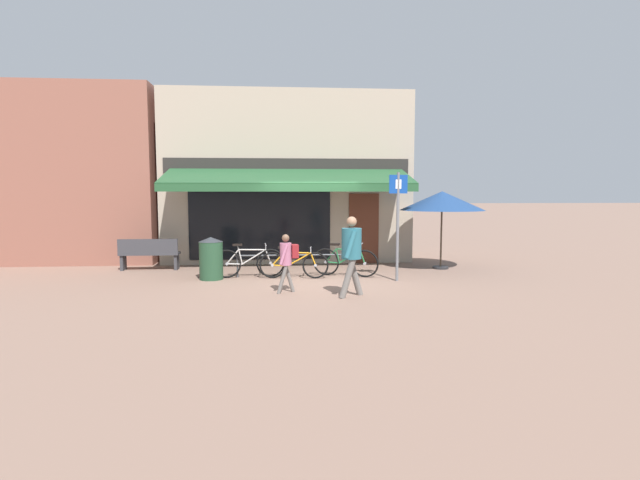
% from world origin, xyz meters
% --- Properties ---
extents(ground_plane, '(160.00, 160.00, 0.00)m').
position_xyz_m(ground_plane, '(0.00, 0.00, 0.00)').
color(ground_plane, '#846656').
extents(shop_front, '(7.55, 4.88, 5.17)m').
position_xyz_m(shop_front, '(-0.57, 4.50, 2.58)').
color(shop_front, tan).
rests_on(shop_front, ground_plane).
extents(neighbour_building, '(6.75, 4.00, 5.30)m').
position_xyz_m(neighbour_building, '(-7.92, 5.02, 2.65)').
color(neighbour_building, '#8E5647').
rests_on(neighbour_building, ground_plane).
extents(bike_rack_rail, '(2.99, 0.04, 0.57)m').
position_xyz_m(bike_rack_rail, '(-0.45, 0.76, 0.47)').
color(bike_rack_rail, '#47494F').
rests_on(bike_rack_rail, ground_plane).
extents(bicycle_silver, '(1.80, 0.52, 0.86)m').
position_xyz_m(bicycle_silver, '(-1.61, 0.72, 0.39)').
color(bicycle_silver, black).
rests_on(bicycle_silver, ground_plane).
extents(bicycle_orange, '(1.73, 0.52, 0.80)m').
position_xyz_m(bicycle_orange, '(-0.48, 0.52, 0.36)').
color(bicycle_orange, black).
rests_on(bicycle_orange, ground_plane).
extents(bicycle_green, '(1.64, 0.81, 0.86)m').
position_xyz_m(bicycle_green, '(0.82, 0.68, 0.38)').
color(bicycle_green, black).
rests_on(bicycle_green, ground_plane).
extents(pedestrian_adult, '(0.56, 0.72, 1.67)m').
position_xyz_m(pedestrian_adult, '(0.63, -1.76, 1.00)').
color(pedestrian_adult, slate).
rests_on(pedestrian_adult, ground_plane).
extents(pedestrian_child, '(0.48, 0.45, 1.26)m').
position_xyz_m(pedestrian_child, '(-0.67, -1.27, 0.79)').
color(pedestrian_child, slate).
rests_on(pedestrian_child, ground_plane).
extents(litter_bin, '(0.59, 0.59, 1.05)m').
position_xyz_m(litter_bin, '(-2.51, 0.53, 0.53)').
color(litter_bin, '#23472D').
rests_on(litter_bin, ground_plane).
extents(parking_sign, '(0.44, 0.07, 2.61)m').
position_xyz_m(parking_sign, '(2.00, -0.05, 1.59)').
color(parking_sign, slate).
rests_on(parking_sign, ground_plane).
extents(cafe_parasol, '(2.33, 2.33, 2.16)m').
position_xyz_m(cafe_parasol, '(3.67, 1.75, 1.89)').
color(cafe_parasol, '#4C3D2D').
rests_on(cafe_parasol, ground_plane).
extents(park_bench, '(1.60, 0.45, 0.87)m').
position_xyz_m(park_bench, '(-4.41, 2.15, 0.46)').
color(park_bench, '#38383D').
rests_on(park_bench, ground_plane).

